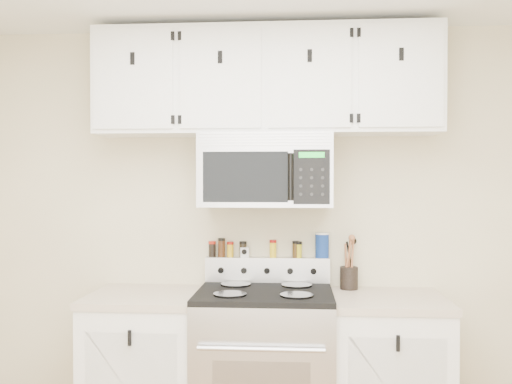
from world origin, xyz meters
The scene contains 16 objects.
back_wall centered at (0.00, 1.75, 1.25)m, with size 3.50×0.01×2.50m, color #BDB18E.
range centered at (0.00, 1.43, 0.49)m, with size 0.76×0.65×1.10m.
base_cabinet_left centered at (-0.69, 1.45, 0.46)m, with size 0.64×0.62×0.92m.
base_cabinet_right centered at (0.69, 1.45, 0.46)m, with size 0.64×0.62×0.92m.
microwave centered at (0.00, 1.55, 1.63)m, with size 0.76×0.44×0.42m.
upper_cabinets centered at (0.00, 1.58, 2.15)m, with size 2.00×0.35×0.62m.
utensil_crock centered at (0.49, 1.66, 1.00)m, with size 0.11×0.11×0.31m.
kitchen_timer centered at (-0.14, 1.71, 1.13)m, with size 0.05×0.04×0.06m, color silver.
salt_canister centered at (0.33, 1.71, 1.18)m, with size 0.08×0.08×0.15m.
spice_jar_0 centered at (-0.34, 1.71, 1.15)m, with size 0.05×0.05×0.10m.
spice_jar_1 centered at (-0.28, 1.71, 1.16)m, with size 0.04×0.04×0.12m.
spice_jar_2 centered at (-0.23, 1.71, 1.15)m, with size 0.04×0.04×0.09m.
spice_jar_3 centered at (-0.15, 1.71, 1.15)m, with size 0.04×0.04×0.10m.
spice_jar_4 centered at (0.03, 1.71, 1.15)m, with size 0.04×0.04×0.11m.
spice_jar_5 centered at (0.17, 1.71, 1.15)m, with size 0.04×0.04×0.10m.
spice_jar_6 centered at (0.19, 1.71, 1.15)m, with size 0.04×0.04×0.10m.
Camera 1 is at (0.18, -1.77, 1.56)m, focal length 40.00 mm.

